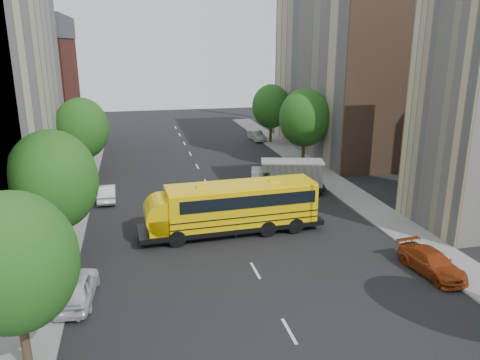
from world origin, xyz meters
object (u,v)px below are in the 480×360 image
object	(u,v)px
safari_truck	(287,176)
parked_car_1	(106,193)
street_tree_1	(53,181)
street_tree_2	(82,129)
street_tree_4	(304,118)
street_tree_0	(13,263)
school_bus	(230,206)
parked_car_4	(294,167)
parked_car_5	(257,136)
parked_car_0	(76,288)
parked_car_3	(432,263)
street_tree_5	(271,106)

from	to	relation	value
safari_truck	parked_car_1	xyz separation A→B (m)	(-15.17, 1.22, -0.82)
street_tree_1	safari_truck	xyz separation A→B (m)	(17.37, 9.52, -3.46)
street_tree_2	street_tree_4	distance (m)	22.00
street_tree_0	school_bus	xyz separation A→B (m)	(10.68, 11.70, -2.66)
street_tree_0	street_tree_4	bearing A→B (deg)	51.84
street_tree_1	street_tree_4	distance (m)	28.43
street_tree_2	parked_car_4	distance (m)	20.52
safari_truck	parked_car_4	xyz separation A→B (m)	(2.48, 5.30, -0.78)
street_tree_0	parked_car_5	size ratio (longest dim) A/B	1.87
street_tree_4	parked_car_5	xyz separation A→B (m)	(-1.40, 13.69, -4.42)
street_tree_1	parked_car_4	xyz separation A→B (m)	(19.85, 14.82, -4.24)
parked_car_5	street_tree_4	bearing A→B (deg)	-89.45
street_tree_1	parked_car_1	size ratio (longest dim) A/B	1.93
street_tree_4	parked_car_0	xyz separation A→B (m)	(-20.60, -23.17, -4.31)
parked_car_3	parked_car_0	bearing A→B (deg)	170.24
street_tree_5	parked_car_5	size ratio (longest dim) A/B	1.89
safari_truck	parked_car_0	world-z (taller)	safari_truck
parked_car_0	school_bus	bearing A→B (deg)	-138.89
street_tree_4	parked_car_0	distance (m)	31.30
parked_car_0	street_tree_4	bearing A→B (deg)	-127.04
street_tree_1	safari_truck	distance (m)	20.10
street_tree_0	street_tree_1	world-z (taller)	street_tree_1
street_tree_1	parked_car_1	distance (m)	11.76
street_tree_2	street_tree_0	bearing A→B (deg)	-90.00
street_tree_5	parked_car_1	xyz separation A→B (m)	(-19.80, -19.26, -4.03)
street_tree_1	parked_car_3	size ratio (longest dim) A/B	1.75
street_tree_4	parked_car_0	size ratio (longest dim) A/B	1.81
street_tree_1	parked_car_1	bearing A→B (deg)	78.42
safari_truck	parked_car_5	xyz separation A→B (m)	(3.23, 22.17, -0.84)
parked_car_4	street_tree_0	bearing A→B (deg)	-126.77
school_bus	street_tree_5	bearing A→B (deg)	65.40
street_tree_5	parked_car_5	distance (m)	4.61
street_tree_2	parked_car_5	world-z (taller)	street_tree_2
street_tree_2	parked_car_0	distance (m)	23.57
street_tree_0	street_tree_4	distance (m)	35.61
street_tree_1	street_tree_2	bearing A→B (deg)	90.00
street_tree_5	safari_truck	bearing A→B (deg)	-102.74
street_tree_2	parked_car_0	world-z (taller)	street_tree_2
street_tree_2	parked_car_5	xyz separation A→B (m)	(20.60, 13.69, -4.17)
safari_truck	street_tree_5	bearing A→B (deg)	92.00
street_tree_2	parked_car_0	size ratio (longest dim) A/B	1.73
street_tree_2	parked_car_3	distance (m)	32.29
parked_car_3	street_tree_2	bearing A→B (deg)	124.27
street_tree_4	parked_car_4	distance (m)	5.81
street_tree_4	parked_car_3	xyz separation A→B (m)	(-1.40, -24.51, -4.42)
street_tree_4	school_bus	bearing A→B (deg)	-124.77
parked_car_3	parked_car_4	distance (m)	21.34
street_tree_0	parked_car_4	world-z (taller)	street_tree_0
street_tree_0	street_tree_2	world-z (taller)	street_tree_2
school_bus	parked_car_1	size ratio (longest dim) A/B	3.10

